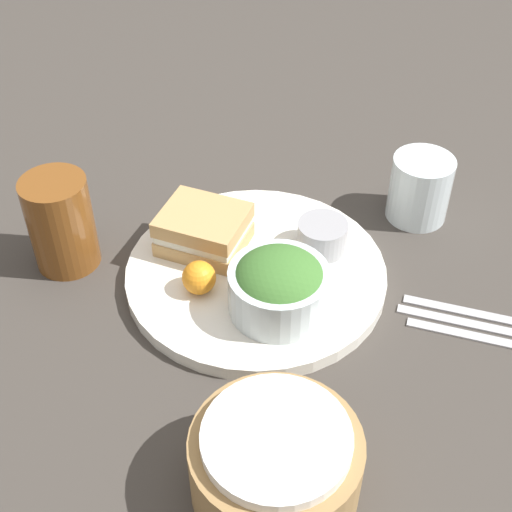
% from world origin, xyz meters
% --- Properties ---
extents(ground_plane, '(4.00, 4.00, 0.00)m').
position_xyz_m(ground_plane, '(0.00, 0.00, 0.00)').
color(ground_plane, '#3D3833').
extents(plate, '(0.31, 0.31, 0.02)m').
position_xyz_m(plate, '(0.00, 0.00, 0.01)').
color(plate, white).
rests_on(plate, ground_plane).
extents(sandwich, '(0.12, 0.10, 0.05)m').
position_xyz_m(sandwich, '(0.08, 0.00, 0.04)').
color(sandwich, tan).
rests_on(sandwich, plate).
extents(salad_bowl, '(0.11, 0.11, 0.07)m').
position_xyz_m(salad_bowl, '(-0.06, 0.04, 0.05)').
color(salad_bowl, silver).
rests_on(salad_bowl, plate).
extents(dressing_cup, '(0.06, 0.06, 0.04)m').
position_xyz_m(dressing_cup, '(-0.05, -0.08, 0.04)').
color(dressing_cup, '#99999E').
rests_on(dressing_cup, plate).
extents(orange_wedge, '(0.04, 0.04, 0.04)m').
position_xyz_m(orange_wedge, '(0.03, 0.07, 0.04)').
color(orange_wedge, orange).
rests_on(orange_wedge, plate).
extents(drink_glass, '(0.08, 0.08, 0.12)m').
position_xyz_m(drink_glass, '(0.21, 0.10, 0.06)').
color(drink_glass, brown).
rests_on(drink_glass, ground_plane).
extents(bread_basket, '(0.15, 0.15, 0.09)m').
position_xyz_m(bread_basket, '(-0.17, 0.22, 0.04)').
color(bread_basket, '#997547').
rests_on(bread_basket, ground_plane).
extents(fork, '(0.18, 0.06, 0.01)m').
position_xyz_m(fork, '(-0.25, -0.09, 0.00)').
color(fork, '#B2B2B7').
rests_on(fork, ground_plane).
extents(knife, '(0.19, 0.07, 0.01)m').
position_xyz_m(knife, '(-0.26, -0.08, 0.00)').
color(knife, '#B2B2B7').
rests_on(knife, ground_plane).
extents(spoon, '(0.16, 0.06, 0.01)m').
position_xyz_m(spoon, '(-0.26, -0.06, 0.00)').
color(spoon, '#B2B2B7').
rests_on(spoon, ground_plane).
extents(water_glass, '(0.08, 0.08, 0.09)m').
position_xyz_m(water_glass, '(-0.11, -0.22, 0.04)').
color(water_glass, silver).
rests_on(water_glass, ground_plane).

